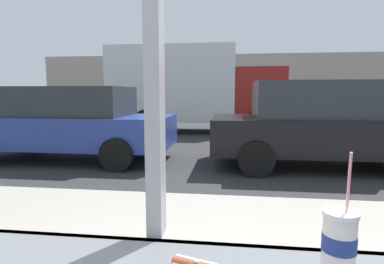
{
  "coord_description": "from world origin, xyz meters",
  "views": [
    {
      "loc": [
        0.24,
        -0.89,
        1.46
      ],
      "look_at": [
        -0.26,
        3.17,
        0.94
      ],
      "focal_mm": 28.85,
      "sensor_mm": 36.0,
      "label": 1
    }
  ],
  "objects_px": {
    "box_truck": "(191,87)",
    "parked_car_black": "(319,124)",
    "parked_car_blue": "(70,123)",
    "soda_cup_left": "(339,242)"
  },
  "relations": [
    {
      "from": "soda_cup_left",
      "to": "box_truck",
      "type": "bearing_deg",
      "value": 99.18
    },
    {
      "from": "parked_car_blue",
      "to": "soda_cup_left",
      "type": "bearing_deg",
      "value": -55.85
    },
    {
      "from": "parked_car_blue",
      "to": "parked_car_black",
      "type": "height_order",
      "value": "parked_car_black"
    },
    {
      "from": "parked_car_black",
      "to": "box_truck",
      "type": "xyz_separation_m",
      "value": [
        -3.2,
        5.34,
        0.82
      ]
    },
    {
      "from": "soda_cup_left",
      "to": "parked_car_blue",
      "type": "xyz_separation_m",
      "value": [
        -3.73,
        5.5,
        -0.26
      ]
    },
    {
      "from": "parked_car_blue",
      "to": "box_truck",
      "type": "xyz_separation_m",
      "value": [
        1.98,
        5.34,
        0.86
      ]
    },
    {
      "from": "soda_cup_left",
      "to": "parked_car_black",
      "type": "height_order",
      "value": "parked_car_black"
    },
    {
      "from": "parked_car_blue",
      "to": "box_truck",
      "type": "height_order",
      "value": "box_truck"
    },
    {
      "from": "box_truck",
      "to": "parked_car_black",
      "type": "bearing_deg",
      "value": -59.07
    },
    {
      "from": "soda_cup_left",
      "to": "parked_car_blue",
      "type": "height_order",
      "value": "parked_car_blue"
    }
  ]
}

